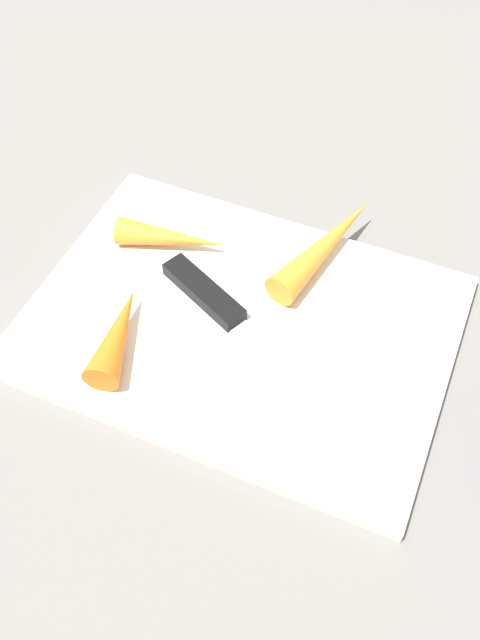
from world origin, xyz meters
TOP-DOWN VIEW (x-y plane):
  - ground_plane at (0.00, 0.00)m, footprint 1.40×1.40m
  - cutting_board at (0.00, 0.00)m, footprint 0.36×0.26m
  - knife at (0.03, -0.01)m, footprint 0.19×0.10m
  - carrot_shortest at (0.08, 0.06)m, footprint 0.05×0.10m
  - carrot_longest at (-0.04, -0.10)m, footprint 0.07×0.15m
  - carrot_medium at (0.09, -0.05)m, footprint 0.11×0.05m

SIDE VIEW (x-z plane):
  - ground_plane at x=0.00m, z-range 0.00..0.00m
  - cutting_board at x=0.00m, z-range 0.00..0.01m
  - knife at x=0.03m, z-range 0.01..0.02m
  - carrot_medium at x=0.09m, z-range 0.01..0.04m
  - carrot_longest at x=-0.04m, z-range 0.01..0.04m
  - carrot_shortest at x=0.08m, z-range 0.01..0.04m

